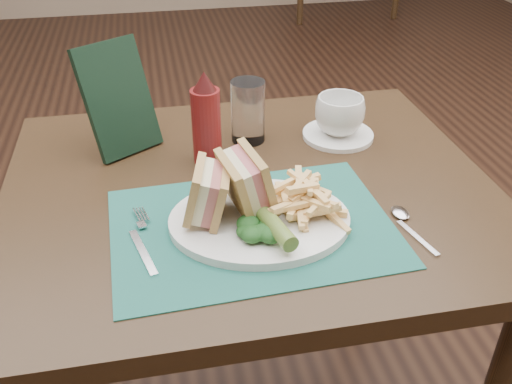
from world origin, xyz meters
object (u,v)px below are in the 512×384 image
(sandwich_half_a, at_px, (195,192))
(sandwich_half_b, at_px, (235,184))
(coffee_cup, at_px, (340,115))
(plate, at_px, (259,221))
(placemat, at_px, (252,227))
(ketchup_bottle, at_px, (206,118))
(drinking_glass, at_px, (248,112))
(check_presenter, at_px, (118,99))
(saucer, at_px, (338,135))
(table_main, at_px, (251,328))

(sandwich_half_a, relative_size, sandwich_half_b, 0.89)
(sandwich_half_b, bearing_deg, coffee_cup, 34.04)
(plate, distance_m, sandwich_half_b, 0.07)
(sandwich_half_a, distance_m, sandwich_half_b, 0.07)
(placemat, relative_size, ketchup_bottle, 2.47)
(sandwich_half_b, distance_m, drinking_glass, 0.29)
(drinking_glass, height_order, check_presenter, check_presenter)
(drinking_glass, bearing_deg, placemat, -99.11)
(saucer, bearing_deg, ketchup_bottle, -170.06)
(table_main, xyz_separation_m, sandwich_half_a, (-0.11, -0.11, 0.44))
(table_main, bearing_deg, check_presenter, 140.02)
(sandwich_half_b, relative_size, coffee_cup, 1.04)
(saucer, relative_size, ketchup_bottle, 0.81)
(placemat, height_order, check_presenter, check_presenter)
(plate, xyz_separation_m, ketchup_bottle, (-0.06, 0.23, 0.08))
(placemat, bearing_deg, table_main, 81.49)
(placemat, distance_m, sandwich_half_a, 0.11)
(table_main, xyz_separation_m, ketchup_bottle, (-0.06, 0.10, 0.47))
(table_main, xyz_separation_m, check_presenter, (-0.23, 0.19, 0.48))
(saucer, bearing_deg, sandwich_half_a, -141.63)
(table_main, height_order, coffee_cup, coffee_cup)
(sandwich_half_a, distance_m, drinking_glass, 0.32)
(sandwich_half_b, distance_m, saucer, 0.37)
(sandwich_half_b, bearing_deg, ketchup_bottle, 85.21)
(plate, height_order, coffee_cup, coffee_cup)
(sandwich_half_b, xyz_separation_m, coffee_cup, (0.26, 0.26, -0.02))
(saucer, distance_m, drinking_glass, 0.20)
(drinking_glass, distance_m, check_presenter, 0.26)
(plate, height_order, ketchup_bottle, ketchup_bottle)
(check_presenter, bearing_deg, saucer, -37.81)
(sandwich_half_b, relative_size, ketchup_bottle, 0.58)
(placemat, distance_m, ketchup_bottle, 0.26)
(drinking_glass, bearing_deg, sandwich_half_b, -104.54)
(plate, height_order, sandwich_half_b, sandwich_half_b)
(table_main, bearing_deg, saucer, 34.52)
(coffee_cup, relative_size, check_presenter, 0.46)
(table_main, distance_m, ketchup_bottle, 0.48)
(placemat, distance_m, saucer, 0.37)
(table_main, height_order, ketchup_bottle, ketchup_bottle)
(table_main, xyz_separation_m, placemat, (-0.02, -0.13, 0.38))
(coffee_cup, bearing_deg, plate, -128.93)
(table_main, distance_m, placemat, 0.40)
(ketchup_bottle, bearing_deg, coffee_cup, 9.94)
(table_main, relative_size, check_presenter, 4.03)
(check_presenter, bearing_deg, table_main, -72.77)
(drinking_glass, relative_size, check_presenter, 0.58)
(sandwich_half_a, height_order, ketchup_bottle, ketchup_bottle)
(table_main, relative_size, sandwich_half_a, 9.43)
(saucer, relative_size, check_presenter, 0.67)
(sandwich_half_b, xyz_separation_m, saucer, (0.26, 0.26, -0.07))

